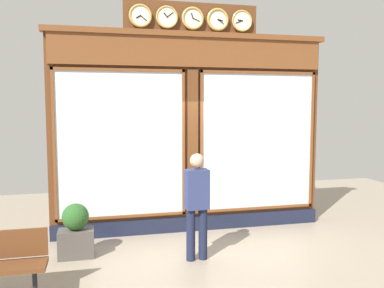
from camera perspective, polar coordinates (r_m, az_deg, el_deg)
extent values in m
cube|color=#5B3319|center=(7.87, -0.25, 1.19)|extent=(5.26, 0.30, 3.69)
cube|color=#191E33|center=(8.02, 0.03, -11.14)|extent=(5.26, 0.08, 0.28)
cube|color=brown|center=(7.72, 0.07, 12.79)|extent=(5.15, 0.08, 0.55)
cube|color=brown|center=(7.79, 0.04, 15.13)|extent=(5.36, 0.20, 0.10)
cube|color=silver|center=(8.13, 9.24, 0.39)|extent=(2.28, 0.02, 2.64)
cube|color=brown|center=(8.11, 9.44, 9.89)|extent=(2.38, 0.04, 0.05)
cube|color=brown|center=(8.34, 9.15, -8.87)|extent=(2.38, 0.04, 0.05)
cube|color=brown|center=(8.63, 16.44, 0.53)|extent=(0.05, 0.04, 2.74)
cube|color=brown|center=(7.74, 1.32, 0.20)|extent=(0.05, 0.04, 2.74)
cube|color=silver|center=(7.52, -9.94, -0.03)|extent=(2.28, 0.02, 2.64)
cube|color=brown|center=(7.49, -10.11, 10.25)|extent=(2.38, 0.04, 0.05)
cube|color=brown|center=(7.75, -9.77, -10.00)|extent=(2.38, 0.04, 0.05)
cube|color=brown|center=(7.52, -18.82, -0.24)|extent=(0.05, 0.04, 2.74)
cube|color=brown|center=(7.66, -1.21, 0.15)|extent=(0.05, 0.04, 2.74)
cube|color=#5B3319|center=(7.70, 0.05, 0.18)|extent=(0.20, 0.10, 2.74)
cube|color=#5B3319|center=(7.88, -0.04, 17.12)|extent=(2.53, 0.06, 0.61)
cylinder|color=silver|center=(8.08, 7.05, 16.79)|extent=(0.34, 0.02, 0.34)
torus|color=#B79347|center=(8.08, 7.06, 16.80)|extent=(0.41, 0.04, 0.41)
cube|color=black|center=(8.05, 6.77, 16.88)|extent=(0.09, 0.01, 0.03)
cube|color=black|center=(8.04, 6.61, 16.67)|extent=(0.14, 0.01, 0.06)
sphere|color=black|center=(8.06, 7.09, 16.82)|extent=(0.02, 0.02, 0.02)
cylinder|color=silver|center=(7.93, 3.64, 17.04)|extent=(0.34, 0.02, 0.34)
torus|color=#B79347|center=(7.93, 3.65, 17.05)|extent=(0.42, 0.05, 0.42)
cube|color=black|center=(7.93, 4.00, 16.97)|extent=(0.09, 0.01, 0.04)
cube|color=black|center=(7.92, 4.10, 16.75)|extent=(0.13, 0.01, 0.09)
sphere|color=black|center=(7.91, 3.68, 17.07)|extent=(0.02, 0.02, 0.02)
cylinder|color=silver|center=(7.81, 0.11, 17.24)|extent=(0.34, 0.02, 0.34)
torus|color=#B79347|center=(7.80, 0.11, 17.24)|extent=(0.42, 0.05, 0.42)
cube|color=black|center=(7.80, 0.03, 17.58)|extent=(0.05, 0.01, 0.09)
cube|color=black|center=(7.80, 0.64, 17.05)|extent=(0.14, 0.01, 0.06)
sphere|color=black|center=(7.79, 0.14, 17.26)|extent=(0.02, 0.02, 0.02)
cylinder|color=silver|center=(7.71, -3.53, 17.38)|extent=(0.34, 0.02, 0.34)
torus|color=#B79347|center=(7.71, -3.53, 17.38)|extent=(0.41, 0.04, 0.41)
cube|color=black|center=(7.70, -3.75, 17.66)|extent=(0.07, 0.01, 0.08)
cube|color=black|center=(7.71, -3.08, 17.71)|extent=(0.12, 0.01, 0.10)
sphere|color=black|center=(7.69, -3.51, 17.40)|extent=(0.02, 0.02, 0.02)
cylinder|color=silver|center=(7.64, -7.26, 17.45)|extent=(0.34, 0.02, 0.34)
torus|color=#B79347|center=(7.64, -7.25, 17.46)|extent=(0.41, 0.05, 0.41)
cube|color=black|center=(7.62, -7.55, 17.30)|extent=(0.09, 0.01, 0.06)
cube|color=black|center=(7.63, -6.79, 17.14)|extent=(0.12, 0.01, 0.10)
sphere|color=black|center=(7.63, -7.24, 17.48)|extent=(0.02, 0.02, 0.02)
cylinder|color=#191E38|center=(6.51, -0.18, -12.64)|extent=(0.14, 0.14, 0.82)
cylinder|color=#191E38|center=(6.56, 1.54, -12.48)|extent=(0.14, 0.14, 0.82)
cube|color=navy|center=(6.35, 0.69, -6.37)|extent=(0.37, 0.24, 0.62)
sphere|color=tan|center=(6.27, 0.70, -2.34)|extent=(0.22, 0.22, 0.22)
cube|color=#4C4742|center=(6.96, -15.96, -13.26)|extent=(0.56, 0.36, 0.45)
sphere|color=#285623|center=(6.83, -16.06, -9.80)|extent=(0.42, 0.42, 0.42)
cylinder|color=black|center=(5.70, -21.20, -17.70)|extent=(0.06, 0.06, 0.45)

